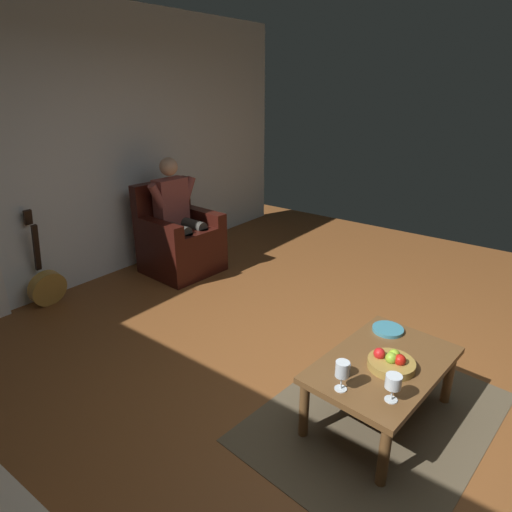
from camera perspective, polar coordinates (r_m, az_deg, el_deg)
name	(u,v)px	position (r m, az deg, el deg)	size (l,w,h in m)	color
ground_plane	(355,398)	(3.22, 12.81, -17.66)	(7.57, 7.57, 0.00)	brown
wall_back	(68,151)	(4.77, -23.35, 12.53)	(6.42, 0.06, 2.80)	white
rug	(377,416)	(3.11, 15.53, -19.52)	(1.70, 1.22, 0.01)	brown
armchair	(179,241)	(5.01, -10.02, 1.90)	(0.79, 0.77, 1.00)	black
person_seated	(178,213)	(4.89, -10.13, 5.61)	(0.63, 0.56, 1.28)	brown
coffee_table	(383,370)	(2.89, 16.26, -14.09)	(1.05, 0.71, 0.42)	brown
guitar	(47,285)	(4.66, -25.68, -3.38)	(0.35, 0.22, 0.94)	#B68739
wine_glass_near	(393,383)	(2.51, 17.50, -15.56)	(0.09, 0.09, 0.16)	silver
wine_glass_far	(342,371)	(2.51, 11.20, -14.51)	(0.08, 0.08, 0.18)	silver
fruit_bowl	(391,362)	(2.80, 17.25, -13.12)	(0.28, 0.28, 0.11)	olive
decorative_dish	(388,329)	(3.17, 16.85, -9.18)	(0.21, 0.21, 0.02)	teal
candle_jar	(343,369)	(2.67, 11.26, -14.31)	(0.09, 0.09, 0.07)	slate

